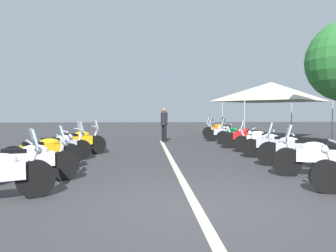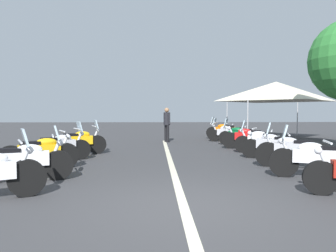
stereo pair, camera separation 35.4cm
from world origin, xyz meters
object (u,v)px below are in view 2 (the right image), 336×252
motorcycle_right_row_2 (293,150)px  motorcycle_right_row_6 (240,135)px  bystander_2 (167,122)px  motorcycle_right_row_5 (249,137)px  motorcycle_right_row_4 (263,141)px  motorcycle_left_row_1 (22,161)px  motorcycle_left_row_4 (78,141)px  motorcycle_left_row_2 (40,152)px  motorcycle_right_row_3 (275,145)px  event_tent (276,92)px  motorcycle_right_row_8 (225,130)px  motorcycle_right_row_1 (318,158)px  motorcycle_left_row_3 (58,146)px  motorcycle_right_row_7 (228,133)px

motorcycle_right_row_2 → motorcycle_right_row_6: 5.82m
bystander_2 → motorcycle_right_row_5: bearing=105.2°
motorcycle_right_row_4 → bystander_2: (4.37, 3.35, 0.54)m
motorcycle_left_row_1 → motorcycle_left_row_4: bearing=69.2°
motorcycle_left_row_2 → motorcycle_right_row_6: (5.87, -6.84, -0.00)m
motorcycle_left_row_4 → motorcycle_right_row_2: bearing=-45.9°
motorcycle_right_row_4 → motorcycle_right_row_6: bearing=-68.2°
motorcycle_right_row_3 → motorcycle_right_row_6: 4.30m
motorcycle_left_row_4 → event_tent: (6.45, -9.54, 2.17)m
motorcycle_left_row_1 → motorcycle_right_row_5: bearing=22.4°
motorcycle_right_row_6 → bystander_2: (1.56, 3.27, 0.54)m
motorcycle_right_row_3 → motorcycle_right_row_5: motorcycle_right_row_5 is taller
motorcycle_left_row_2 → motorcycle_right_row_8: 11.33m
motorcycle_right_row_2 → motorcycle_right_row_1: bearing=109.4°
motorcycle_right_row_2 → event_tent: bearing=-86.7°
motorcycle_left_row_1 → motorcycle_right_row_8: (10.50, -6.70, 0.00)m
motorcycle_right_row_3 → motorcycle_right_row_8: 7.46m
motorcycle_right_row_2 → motorcycle_right_row_8: size_ratio=0.96×
motorcycle_left_row_1 → motorcycle_left_row_3: motorcycle_left_row_1 is taller
motorcycle_left_row_3 → bystander_2: (5.97, -3.55, 0.54)m
motorcycle_right_row_2 → bystander_2: bearing=-45.2°
motorcycle_left_row_1 → motorcycle_left_row_3: size_ratio=1.13×
motorcycle_left_row_3 → motorcycle_right_row_3: bearing=-29.1°
motorcycle_left_row_1 → motorcycle_left_row_4: size_ratio=1.08×
motorcycle_left_row_1 → motorcycle_right_row_4: (4.52, -6.78, -0.01)m
motorcycle_left_row_1 → motorcycle_right_row_6: motorcycle_left_row_1 is taller
motorcycle_left_row_3 → motorcycle_right_row_6: motorcycle_left_row_3 is taller
motorcycle_right_row_5 → motorcycle_right_row_8: (4.64, -0.04, 0.01)m
motorcycle_left_row_2 → event_tent: event_tent is taller
motorcycle_left_row_4 → motorcycle_right_row_6: motorcycle_left_row_4 is taller
motorcycle_right_row_1 → motorcycle_right_row_5: (5.74, -0.11, -0.01)m
motorcycle_left_row_3 → bystander_2: bearing=29.2°
motorcycle_right_row_2 → motorcycle_left_row_4: bearing=-2.5°
motorcycle_right_row_6 → bystander_2: 3.66m
motorcycle_right_row_1 → motorcycle_right_row_8: motorcycle_right_row_1 is taller
motorcycle_right_row_2 → motorcycle_right_row_8: 8.98m
motorcycle_right_row_2 → motorcycle_left_row_2: bearing=22.0°
motorcycle_right_row_2 → motorcycle_right_row_6: size_ratio=1.04×
motorcycle_left_row_2 → event_tent: bearing=16.3°
motorcycle_right_row_3 → event_tent: size_ratio=0.39×
motorcycle_left_row_4 → motorcycle_right_row_3: motorcycle_left_row_4 is taller
motorcycle_right_row_1 → bystander_2: (8.78, 3.11, 0.53)m
motorcycle_right_row_1 → motorcycle_right_row_5: bearing=-71.8°
motorcycle_right_row_1 → motorcycle_right_row_3: (2.92, -0.13, -0.02)m
motorcycle_left_row_1 → motorcycle_left_row_2: bearing=76.5°
motorcycle_left_row_3 → motorcycle_right_row_7: motorcycle_left_row_3 is taller
motorcycle_left_row_1 → motorcycle_right_row_2: bearing=-6.0°
motorcycle_right_row_4 → motorcycle_right_row_6: same height
motorcycle_left_row_4 → motorcycle_right_row_7: (4.48, -6.37, -0.02)m
bystander_2 → motorcycle_right_row_3: bearing=87.4°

